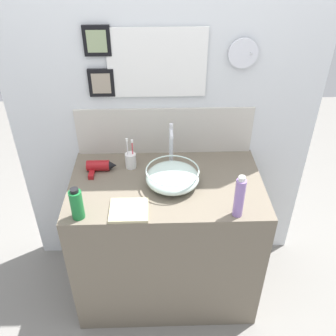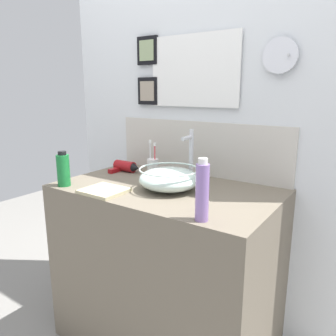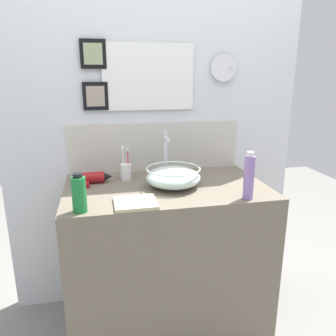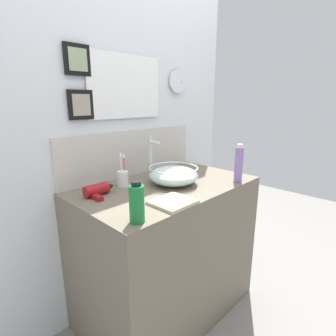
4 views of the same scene
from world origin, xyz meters
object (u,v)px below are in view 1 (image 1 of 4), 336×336
Objects in this scene: lotion_bottle at (239,197)px; shampoo_bottle at (77,204)px; hair_drier at (100,166)px; faucet at (171,143)px; hand_towel at (129,210)px; glass_bowl_sink at (172,177)px; toothbrush_cup at (131,160)px.

lotion_bottle reaches higher than shampoo_bottle.
hair_drier is at bearing 150.97° from lotion_bottle.
faucet is 0.43m from hair_drier.
faucet is at bearing 42.69° from shampoo_bottle.
faucet is at bearing 5.93° from hair_drier.
hair_drier is (-0.41, -0.04, -0.12)m from faucet.
hand_towel is at bearing 175.76° from lotion_bottle.
hand_towel is (-0.23, -0.21, -0.05)m from glass_bowl_sink.
lotion_bottle is 0.55m from hand_towel.
lotion_bottle is 0.79m from shampoo_bottle.
faucet is 1.37× the size of toothbrush_cup.
toothbrush_cup is 1.02× the size of hand_towel.
faucet is 1.55× the size of shampoo_bottle.
hair_drier is 0.83m from lotion_bottle.
glass_bowl_sink is 0.53m from shampoo_bottle.
lotion_bottle is (0.73, -0.40, 0.08)m from hair_drier.
glass_bowl_sink is 0.30m from toothbrush_cup.
shampoo_bottle is at bearing -119.26° from toothbrush_cup.
hair_drier is 0.41m from hand_towel.
shampoo_bottle is 0.90× the size of hand_towel.
faucet is at bearing 125.12° from lotion_bottle.
hand_towel is at bearing -137.48° from glass_bowl_sink.
toothbrush_cup is at bearing 9.54° from hair_drier.
glass_bowl_sink is at bearing -90.00° from faucet.
hair_drier reaches higher than hand_towel.
lotion_bottle is at bearing -54.88° from faucet.
toothbrush_cup reaches higher than hair_drier.
faucet reaches higher than hand_towel.
toothbrush_cup is (0.18, 0.03, 0.02)m from hair_drier.
hand_towel is (0.01, -0.39, -0.04)m from toothbrush_cup.
lotion_bottle reaches higher than glass_bowl_sink.
shampoo_bottle is at bearing 179.43° from lotion_bottle.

